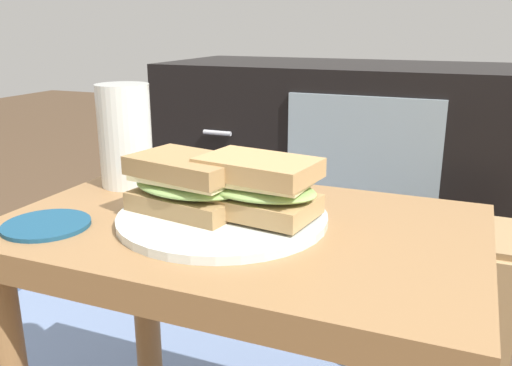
{
  "coord_description": "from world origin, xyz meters",
  "views": [
    {
      "loc": [
        0.24,
        -0.55,
        0.69
      ],
      "look_at": [
        0.02,
        0.0,
        0.51
      ],
      "focal_mm": 37.56,
      "sensor_mm": 36.0,
      "label": 1
    }
  ],
  "objects_px": {
    "coaster": "(46,225)",
    "tv_cabinet": "(333,164)",
    "plate": "(223,217)",
    "sandwich_front": "(188,184)",
    "paper_bag": "(454,308)",
    "beer_glass": "(125,138)",
    "sandwich_back": "(257,187)"
  },
  "relations": [
    {
      "from": "beer_glass",
      "to": "sandwich_front",
      "type": "bearing_deg",
      "value": -30.31
    },
    {
      "from": "tv_cabinet",
      "to": "sandwich_back",
      "type": "distance_m",
      "value": 0.99
    },
    {
      "from": "tv_cabinet",
      "to": "sandwich_back",
      "type": "xyz_separation_m",
      "value": [
        0.15,
        -0.95,
        0.22
      ]
    },
    {
      "from": "coaster",
      "to": "paper_bag",
      "type": "distance_m",
      "value": 0.77
    },
    {
      "from": "sandwich_front",
      "to": "paper_bag",
      "type": "height_order",
      "value": "sandwich_front"
    },
    {
      "from": "plate",
      "to": "sandwich_front",
      "type": "relative_size",
      "value": 1.6
    },
    {
      "from": "tv_cabinet",
      "to": "coaster",
      "type": "distance_m",
      "value": 1.07
    },
    {
      "from": "sandwich_front",
      "to": "paper_bag",
      "type": "distance_m",
      "value": 0.65
    },
    {
      "from": "tv_cabinet",
      "to": "paper_bag",
      "type": "height_order",
      "value": "tv_cabinet"
    },
    {
      "from": "plate",
      "to": "sandwich_back",
      "type": "height_order",
      "value": "sandwich_back"
    },
    {
      "from": "sandwich_front",
      "to": "sandwich_back",
      "type": "bearing_deg",
      "value": 5.39
    },
    {
      "from": "sandwich_back",
      "to": "coaster",
      "type": "height_order",
      "value": "sandwich_back"
    },
    {
      "from": "beer_glass",
      "to": "paper_bag",
      "type": "bearing_deg",
      "value": 38.65
    },
    {
      "from": "sandwich_front",
      "to": "paper_bag",
      "type": "xyz_separation_m",
      "value": [
        0.31,
        0.46,
        -0.34
      ]
    },
    {
      "from": "coaster",
      "to": "tv_cabinet",
      "type": "bearing_deg",
      "value": 85.78
    },
    {
      "from": "plate",
      "to": "sandwich_back",
      "type": "xyz_separation_m",
      "value": [
        0.04,
        0.0,
        0.04
      ]
    },
    {
      "from": "coaster",
      "to": "beer_glass",
      "type": "bearing_deg",
      "value": 94.13
    },
    {
      "from": "sandwich_back",
      "to": "paper_bag",
      "type": "bearing_deg",
      "value": 63.29
    },
    {
      "from": "plate",
      "to": "coaster",
      "type": "xyz_separation_m",
      "value": [
        -0.18,
        -0.1,
        -0.0
      ]
    },
    {
      "from": "tv_cabinet",
      "to": "sandwich_front",
      "type": "distance_m",
      "value": 0.98
    },
    {
      "from": "tv_cabinet",
      "to": "coaster",
      "type": "bearing_deg",
      "value": -94.22
    },
    {
      "from": "plate",
      "to": "coaster",
      "type": "height_order",
      "value": "plate"
    },
    {
      "from": "tv_cabinet",
      "to": "beer_glass",
      "type": "bearing_deg",
      "value": -95.93
    },
    {
      "from": "beer_glass",
      "to": "coaster",
      "type": "relative_size",
      "value": 1.46
    },
    {
      "from": "coaster",
      "to": "paper_bag",
      "type": "xyz_separation_m",
      "value": [
        0.45,
        0.55,
        -0.3
      ]
    },
    {
      "from": "tv_cabinet",
      "to": "sandwich_back",
      "type": "bearing_deg",
      "value": -81.28
    },
    {
      "from": "beer_glass",
      "to": "plate",
      "type": "bearing_deg",
      "value": -23.44
    },
    {
      "from": "beer_glass",
      "to": "coaster",
      "type": "xyz_separation_m",
      "value": [
        0.01,
        -0.18,
        -0.07
      ]
    },
    {
      "from": "sandwich_front",
      "to": "sandwich_back",
      "type": "distance_m",
      "value": 0.09
    },
    {
      "from": "sandwich_front",
      "to": "tv_cabinet",
      "type": "bearing_deg",
      "value": 93.57
    },
    {
      "from": "plate",
      "to": "paper_bag",
      "type": "relative_size",
      "value": 0.75
    },
    {
      "from": "plate",
      "to": "beer_glass",
      "type": "relative_size",
      "value": 1.71
    }
  ]
}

